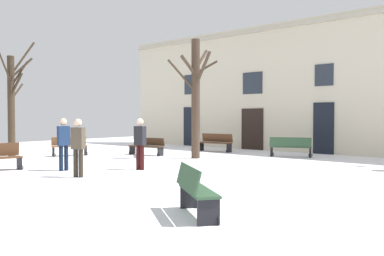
{
  "coord_description": "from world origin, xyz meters",
  "views": [
    {
      "loc": [
        10.54,
        -10.29,
        1.87
      ],
      "look_at": [
        0.0,
        1.83,
        1.39
      ],
      "focal_mm": 39.01,
      "sensor_mm": 36.0,
      "label": 1
    }
  ],
  "objects_px": {
    "bench_back_to_back_right": "(195,190)",
    "person_crossing_plaza": "(78,145)",
    "bench_near_lamp": "(215,142)",
    "tree_foreground": "(12,101)",
    "bench_far_corner": "(69,146)",
    "person_strolling": "(64,141)",
    "tree_left_of_center": "(196,94)",
    "person_by_shop_door": "(140,141)",
    "bench_by_litter_bin": "(291,147)",
    "bench_back_to_back_left": "(147,146)"
  },
  "relations": [
    {
      "from": "tree_foreground",
      "to": "bench_back_to_back_left",
      "type": "relative_size",
      "value": 2.77
    },
    {
      "from": "bench_near_lamp",
      "to": "bench_back_to_back_right",
      "type": "height_order",
      "value": "bench_back_to_back_right"
    },
    {
      "from": "person_crossing_plaza",
      "to": "bench_back_to_back_right",
      "type": "bearing_deg",
      "value": -36.81
    },
    {
      "from": "tree_left_of_center",
      "to": "bench_by_litter_bin",
      "type": "relative_size",
      "value": 2.74
    },
    {
      "from": "tree_foreground",
      "to": "person_strolling",
      "type": "bearing_deg",
      "value": -9.03
    },
    {
      "from": "tree_left_of_center",
      "to": "bench_back_to_back_right",
      "type": "height_order",
      "value": "tree_left_of_center"
    },
    {
      "from": "bench_by_litter_bin",
      "to": "bench_near_lamp",
      "type": "height_order",
      "value": "bench_near_lamp"
    },
    {
      "from": "bench_back_to_back_right",
      "to": "bench_back_to_back_left",
      "type": "xyz_separation_m",
      "value": [
        -9.52,
        7.6,
        -0.05
      ]
    },
    {
      "from": "bench_far_corner",
      "to": "person_by_shop_door",
      "type": "relative_size",
      "value": 0.92
    },
    {
      "from": "bench_near_lamp",
      "to": "bench_back_to_back_right",
      "type": "bearing_deg",
      "value": -57.92
    },
    {
      "from": "bench_near_lamp",
      "to": "tree_left_of_center",
      "type": "bearing_deg",
      "value": -70.45
    },
    {
      "from": "bench_near_lamp",
      "to": "person_strolling",
      "type": "bearing_deg",
      "value": -89.61
    },
    {
      "from": "bench_back_to_back_right",
      "to": "person_strolling",
      "type": "distance_m",
      "value": 7.78
    },
    {
      "from": "bench_back_to_back_right",
      "to": "bench_far_corner",
      "type": "bearing_deg",
      "value": 12.88
    },
    {
      "from": "bench_by_litter_bin",
      "to": "bench_far_corner",
      "type": "relative_size",
      "value": 1.16
    },
    {
      "from": "bench_by_litter_bin",
      "to": "person_by_shop_door",
      "type": "distance_m",
      "value": 7.68
    },
    {
      "from": "tree_foreground",
      "to": "person_by_shop_door",
      "type": "bearing_deg",
      "value": 7.67
    },
    {
      "from": "person_by_shop_door",
      "to": "bench_back_to_back_right",
      "type": "bearing_deg",
      "value": 137.77
    },
    {
      "from": "tree_foreground",
      "to": "person_strolling",
      "type": "distance_m",
      "value": 5.73
    },
    {
      "from": "bench_far_corner",
      "to": "bench_back_to_back_right",
      "type": "bearing_deg",
      "value": -89.67
    },
    {
      "from": "tree_foreground",
      "to": "bench_back_to_back_left",
      "type": "distance_m",
      "value": 6.27
    },
    {
      "from": "person_crossing_plaza",
      "to": "bench_by_litter_bin",
      "type": "bearing_deg",
      "value": 55.64
    },
    {
      "from": "bench_by_litter_bin",
      "to": "person_by_shop_door",
      "type": "xyz_separation_m",
      "value": [
        -1.77,
        -7.46,
        0.52
      ]
    },
    {
      "from": "bench_near_lamp",
      "to": "bench_by_litter_bin",
      "type": "bearing_deg",
      "value": -4.69
    },
    {
      "from": "bench_far_corner",
      "to": "bench_back_to_back_right",
      "type": "xyz_separation_m",
      "value": [
        11.97,
        -4.99,
        0.02
      ]
    },
    {
      "from": "bench_back_to_back_left",
      "to": "tree_foreground",
      "type": "bearing_deg",
      "value": -134.75
    },
    {
      "from": "bench_back_to_back_right",
      "to": "person_strolling",
      "type": "relative_size",
      "value": 0.85
    },
    {
      "from": "bench_near_lamp",
      "to": "tree_foreground",
      "type": "bearing_deg",
      "value": -123.27
    },
    {
      "from": "bench_back_to_back_right",
      "to": "person_crossing_plaza",
      "type": "bearing_deg",
      "value": 22.16
    },
    {
      "from": "bench_by_litter_bin",
      "to": "bench_near_lamp",
      "type": "bearing_deg",
      "value": -22.35
    },
    {
      "from": "bench_back_to_back_left",
      "to": "person_strolling",
      "type": "height_order",
      "value": "person_strolling"
    },
    {
      "from": "bench_back_to_back_right",
      "to": "tree_left_of_center",
      "type": "bearing_deg",
      "value": -14.01
    },
    {
      "from": "tree_foreground",
      "to": "bench_by_litter_bin",
      "type": "distance_m",
      "value": 12.52
    },
    {
      "from": "bench_far_corner",
      "to": "person_crossing_plaza",
      "type": "xyz_separation_m",
      "value": [
        6.11,
        -3.6,
        0.54
      ]
    },
    {
      "from": "person_by_shop_door",
      "to": "bench_far_corner",
      "type": "bearing_deg",
      "value": -19.9
    },
    {
      "from": "bench_near_lamp",
      "to": "person_strolling",
      "type": "distance_m",
      "value": 9.39
    },
    {
      "from": "tree_left_of_center",
      "to": "bench_near_lamp",
      "type": "height_order",
      "value": "tree_left_of_center"
    },
    {
      "from": "bench_back_to_back_right",
      "to": "bench_back_to_back_left",
      "type": "bearing_deg",
      "value": -3.07
    },
    {
      "from": "bench_back_to_back_right",
      "to": "person_crossing_plaza",
      "type": "relative_size",
      "value": 0.85
    },
    {
      "from": "bench_back_to_back_right",
      "to": "person_by_shop_door",
      "type": "distance_m",
      "value": 6.88
    },
    {
      "from": "tree_foreground",
      "to": "bench_far_corner",
      "type": "xyz_separation_m",
      "value": [
        1.01,
        2.2,
        -2.03
      ]
    },
    {
      "from": "bench_far_corner",
      "to": "bench_near_lamp",
      "type": "bearing_deg",
      "value": -7.56
    },
    {
      "from": "tree_foreground",
      "to": "bench_near_lamp",
      "type": "relative_size",
      "value": 2.71
    },
    {
      "from": "bench_far_corner",
      "to": "person_by_shop_door",
      "type": "bearing_deg",
      "value": -78.08
    },
    {
      "from": "tree_foreground",
      "to": "bench_near_lamp",
      "type": "height_order",
      "value": "tree_foreground"
    },
    {
      "from": "bench_far_corner",
      "to": "bench_back_to_back_left",
      "type": "relative_size",
      "value": 0.87
    },
    {
      "from": "tree_foreground",
      "to": "person_crossing_plaza",
      "type": "height_order",
      "value": "tree_foreground"
    },
    {
      "from": "bench_by_litter_bin",
      "to": "tree_foreground",
      "type": "bearing_deg",
      "value": 21.25
    },
    {
      "from": "tree_left_of_center",
      "to": "bench_near_lamp",
      "type": "distance_m",
      "value": 4.25
    },
    {
      "from": "bench_back_to_back_right",
      "to": "tree_foreground",
      "type": "bearing_deg",
      "value": 23.36
    }
  ]
}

